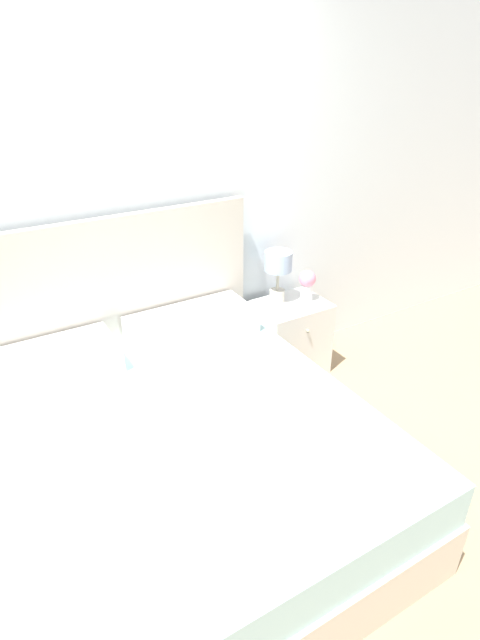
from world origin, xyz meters
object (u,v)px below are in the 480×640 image
object	(u,v)px
nightstand	(289,337)
bed	(173,453)
flower_vase	(307,283)
table_lamp	(278,267)

from	to	relation	value
nightstand	bed	bearing A→B (deg)	-150.65
bed	nightstand	size ratio (longest dim) A/B	3.59
nightstand	flower_vase	distance (m)	0.41
table_lamp	flower_vase	world-z (taller)	table_lamp
flower_vase	nightstand	bearing A→B (deg)	174.92
table_lamp	flower_vase	size ratio (longest dim) A/B	1.64
table_lamp	nightstand	bearing A→B (deg)	-49.65
nightstand	table_lamp	world-z (taller)	table_lamp
nightstand	flower_vase	bearing A→B (deg)	-5.08
nightstand	table_lamp	bearing A→B (deg)	130.35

